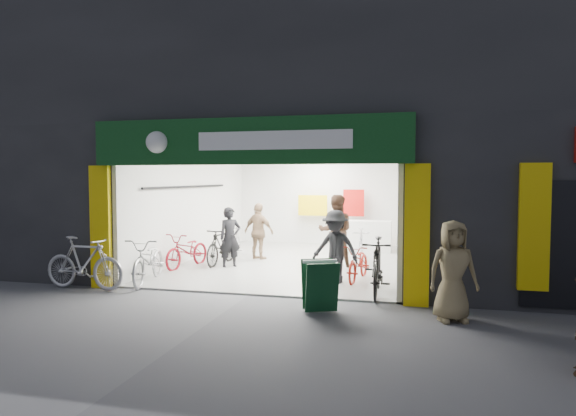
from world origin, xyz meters
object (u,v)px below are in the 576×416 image
at_px(parked_bike, 84,263).
at_px(sandwich_board, 320,284).
at_px(bike_left_front, 149,260).
at_px(pedestrian_near, 453,271).
at_px(bike_right_front, 377,267).

relative_size(parked_bike, sandwich_board, 2.11).
height_order(bike_left_front, pedestrian_near, pedestrian_near).
bearing_deg(sandwich_board, pedestrian_near, -24.41).
relative_size(bike_right_front, sandwich_board, 2.16).
xyz_separation_m(bike_left_front, sandwich_board, (4.12, -1.48, -0.03)).
relative_size(bike_left_front, parked_bike, 1.05).
xyz_separation_m(bike_left_front, pedestrian_near, (6.32, -1.52, 0.31)).
bearing_deg(bike_left_front, sandwich_board, -31.09).
distance_m(bike_left_front, pedestrian_near, 6.51).
distance_m(parked_bike, pedestrian_near, 7.36).
height_order(bike_left_front, parked_bike, parked_bike).
height_order(parked_bike, sandwich_board, parked_bike).
height_order(bike_right_front, parked_bike, bike_right_front).
xyz_separation_m(parked_bike, pedestrian_near, (7.33, -0.62, 0.27)).
bearing_deg(bike_left_front, parked_bike, -149.37).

